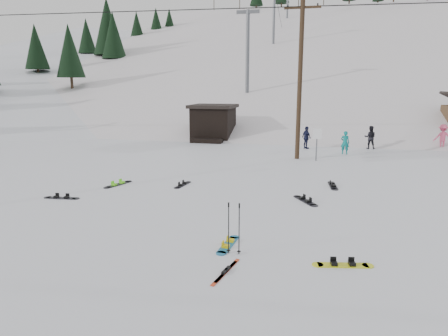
# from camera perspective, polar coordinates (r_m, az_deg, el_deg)

# --- Properties ---
(ground) EXTENTS (200.00, 200.00, 0.00)m
(ground) POSITION_cam_1_polar(r_m,az_deg,el_deg) (10.89, -5.29, -11.27)
(ground) COLOR silver
(ground) RESTS_ON ground
(ski_slope) EXTENTS (60.00, 85.24, 65.97)m
(ski_slope) POSITION_cam_1_polar(r_m,az_deg,el_deg) (66.56, 10.52, -2.55)
(ski_slope) COLOR silver
(ski_slope) RESTS_ON ground
(ridge_left) EXTENTS (47.54, 95.03, 58.38)m
(ridge_left) POSITION_cam_1_polar(r_m,az_deg,el_deg) (71.28, -20.10, -1.30)
(ridge_left) COLOR silver
(ridge_left) RESTS_ON ground
(treeline_left) EXTENTS (20.00, 64.00, 10.00)m
(treeline_left) POSITION_cam_1_polar(r_m,az_deg,el_deg) (62.11, -23.37, 6.91)
(treeline_left) COLOR black
(treeline_left) RESTS_ON ground
(treeline_crest) EXTENTS (50.00, 6.00, 10.00)m
(treeline_crest) POSITION_cam_1_polar(r_m,az_deg,el_deg) (95.61, 11.94, 8.99)
(treeline_crest) COLOR black
(treeline_crest) RESTS_ON ski_slope
(utility_pole) EXTENTS (2.00, 0.26, 9.00)m
(utility_pole) POSITION_cam_1_polar(r_m,az_deg,el_deg) (23.49, 10.80, 12.62)
(utility_pole) COLOR #3A2819
(utility_pole) RESTS_ON ground
(trail_sign) EXTENTS (0.50, 0.09, 1.85)m
(trail_sign) POSITION_cam_1_polar(r_m,az_deg,el_deg) (23.22, 13.13, 4.11)
(trail_sign) COLOR #595B60
(trail_sign) RESTS_ON ground
(lift_hut) EXTENTS (3.40, 4.10, 2.75)m
(lift_hut) POSITION_cam_1_polar(r_m,az_deg,el_deg) (31.65, -1.54, 6.55)
(lift_hut) COLOR black
(lift_hut) RESTS_ON ground
(lift_tower_near) EXTENTS (2.20, 0.36, 8.00)m
(lift_tower_near) POSITION_cam_1_polar(r_m,az_deg,el_deg) (40.29, 3.40, 16.90)
(lift_tower_near) COLOR #595B60
(lift_tower_near) RESTS_ON ski_slope
(lift_tower_mid) EXTENTS (2.20, 0.36, 8.00)m
(lift_tower_mid) POSITION_cam_1_polar(r_m,az_deg,el_deg) (60.75, 7.16, 21.28)
(lift_tower_mid) COLOR #595B60
(lift_tower_mid) RESTS_ON ski_slope
(hero_snowboard) EXTENTS (0.36, 1.43, 0.10)m
(hero_snowboard) POSITION_cam_1_polar(r_m,az_deg,el_deg) (10.99, 0.58, -10.86)
(hero_snowboard) COLOR #186FA1
(hero_snowboard) RESTS_ON ground
(hero_skis) EXTENTS (0.35, 1.47, 0.08)m
(hero_skis) POSITION_cam_1_polar(r_m,az_deg,el_deg) (9.56, 0.27, -14.52)
(hero_skis) COLOR #AC2E11
(hero_skis) RESTS_ON ground
(ski_poles) EXTENTS (0.37, 0.10, 1.35)m
(ski_poles) POSITION_cam_1_polar(r_m,az_deg,el_deg) (10.26, 1.41, -8.54)
(ski_poles) COLOR black
(ski_poles) RESTS_ON ground
(board_scatter_a) EXTENTS (1.43, 0.39, 0.10)m
(board_scatter_a) POSITION_cam_1_polar(r_m,az_deg,el_deg) (16.52, -22.19, -3.94)
(board_scatter_a) COLOR black
(board_scatter_a) RESTS_ON ground
(board_scatter_b) EXTENTS (0.38, 1.36, 0.10)m
(board_scatter_b) POSITION_cam_1_polar(r_m,az_deg,el_deg) (17.37, -5.92, -2.37)
(board_scatter_b) COLOR black
(board_scatter_b) RESTS_ON ground
(board_scatter_c) EXTENTS (0.66, 1.52, 0.11)m
(board_scatter_c) POSITION_cam_1_polar(r_m,az_deg,el_deg) (17.95, -14.90, -2.24)
(board_scatter_c) COLOR black
(board_scatter_c) RESTS_ON ground
(board_scatter_d) EXTENTS (0.96, 1.36, 0.11)m
(board_scatter_d) POSITION_cam_1_polar(r_m,az_deg,el_deg) (15.24, 11.54, -4.56)
(board_scatter_d) COLOR black
(board_scatter_d) RESTS_ON ground
(board_scatter_e) EXTENTS (1.44, 0.51, 0.10)m
(board_scatter_e) POSITION_cam_1_polar(r_m,az_deg,el_deg) (10.26, 16.61, -13.09)
(board_scatter_e) COLOR yellow
(board_scatter_e) RESTS_ON ground
(board_scatter_f) EXTENTS (0.42, 1.53, 0.11)m
(board_scatter_f) POSITION_cam_1_polar(r_m,az_deg,el_deg) (17.75, 15.28, -2.42)
(board_scatter_f) COLOR black
(board_scatter_f) RESTS_ON ground
(skier_teal) EXTENTS (0.58, 0.43, 1.45)m
(skier_teal) POSITION_cam_1_polar(r_m,az_deg,el_deg) (26.07, 16.90, 3.50)
(skier_teal) COLOR #0B7372
(skier_teal) RESTS_ON ground
(skier_dark) EXTENTS (0.79, 0.63, 1.55)m
(skier_dark) POSITION_cam_1_polar(r_m,az_deg,el_deg) (28.82, 20.15, 4.13)
(skier_dark) COLOR black
(skier_dark) RESTS_ON ground
(skier_pink) EXTENTS (1.17, 0.79, 1.68)m
(skier_pink) POSITION_cam_1_polar(r_m,az_deg,el_deg) (30.51, 28.74, 3.92)
(skier_pink) COLOR #F3567F
(skier_pink) RESTS_ON ground
(skier_navy) EXTENTS (0.84, 0.93, 1.52)m
(skier_navy) POSITION_cam_1_polar(r_m,az_deg,el_deg) (27.65, 11.69, 4.29)
(skier_navy) COLOR #161938
(skier_navy) RESTS_ON ground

